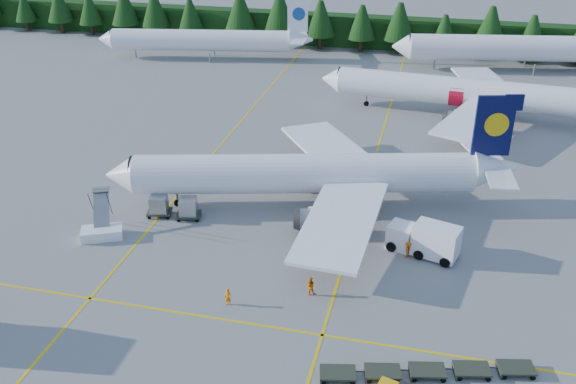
% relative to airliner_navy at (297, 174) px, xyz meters
% --- Properties ---
extents(ground, '(320.00, 320.00, 0.00)m').
position_rel_airliner_navy_xyz_m(ground, '(0.68, -14.30, -3.66)').
color(ground, gray).
rests_on(ground, ground).
extents(taxi_stripe_a, '(0.25, 120.00, 0.01)m').
position_rel_airliner_navy_xyz_m(taxi_stripe_a, '(-13.32, 5.70, -3.66)').
color(taxi_stripe_a, yellow).
rests_on(taxi_stripe_a, ground).
extents(taxi_stripe_b, '(0.25, 120.00, 0.01)m').
position_rel_airliner_navy_xyz_m(taxi_stripe_b, '(6.68, 5.70, -3.66)').
color(taxi_stripe_b, yellow).
rests_on(taxi_stripe_b, ground).
extents(taxi_stripe_cross, '(80.00, 0.25, 0.01)m').
position_rel_airliner_navy_xyz_m(taxi_stripe_cross, '(0.68, -20.30, -3.66)').
color(taxi_stripe_cross, yellow).
rests_on(taxi_stripe_cross, ground).
extents(treeline_hedge, '(220.00, 4.00, 6.00)m').
position_rel_airliner_navy_xyz_m(treeline_hedge, '(0.68, 67.70, -0.66)').
color(treeline_hedge, black).
rests_on(treeline_hedge, ground).
extents(airliner_navy, '(41.08, 33.37, 12.19)m').
position_rel_airliner_navy_xyz_m(airliner_navy, '(0.00, 0.00, 0.00)').
color(airliner_navy, white).
rests_on(airliner_navy, ground).
extents(airliner_red, '(40.56, 33.27, 11.79)m').
position_rel_airliner_navy_xyz_m(airliner_red, '(15.44, 32.15, -0.12)').
color(airliner_red, white).
rests_on(airliner_red, ground).
extents(airliner_far_left, '(38.57, 10.28, 11.30)m').
position_rel_airliner_navy_xyz_m(airliner_far_left, '(-31.22, 51.52, -0.12)').
color(airliner_far_left, white).
rests_on(airliner_far_left, ground).
extents(airliner_far_right, '(44.38, 11.60, 13.00)m').
position_rel_airliner_navy_xyz_m(airliner_far_right, '(25.16, 57.32, 0.41)').
color(airliner_far_right, white).
rests_on(airliner_far_right, ground).
extents(airstairs, '(4.76, 6.04, 3.55)m').
position_rel_airliner_navy_xyz_m(airstairs, '(-17.18, -10.77, -2.89)').
color(airstairs, white).
rests_on(airstairs, ground).
extents(service_truck, '(7.00, 4.15, 3.18)m').
position_rel_airliner_navy_xyz_m(service_truck, '(13.58, -6.45, -2.09)').
color(service_truck, white).
rests_on(service_truck, ground).
extents(dolly_train, '(15.25, 5.66, 0.15)m').
position_rel_airliner_navy_xyz_m(dolly_train, '(14.84, -22.81, -3.18)').
color(dolly_train, '#2F3325').
rests_on(dolly_train, ground).
extents(uld_pair, '(6.00, 2.59, 1.89)m').
position_rel_airliner_navy_xyz_m(uld_pair, '(-11.81, -5.53, -2.39)').
color(uld_pair, '#2F3325').
rests_on(uld_pair, ground).
extents(crew_a, '(0.58, 0.39, 1.57)m').
position_rel_airliner_navy_xyz_m(crew_a, '(-1.67, -18.33, -2.88)').
color(crew_a, orange).
rests_on(crew_a, ground).
extents(crew_b, '(0.97, 0.85, 1.67)m').
position_rel_airliner_navy_xyz_m(crew_b, '(4.65, -15.27, -2.83)').
color(crew_b, orange).
rests_on(crew_b, ground).
extents(crew_c, '(0.53, 0.72, 1.61)m').
position_rel_airliner_navy_xyz_m(crew_c, '(12.29, -7.49, -2.86)').
color(crew_c, '#DC5704').
rests_on(crew_c, ground).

